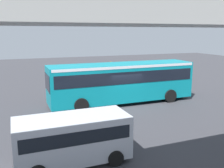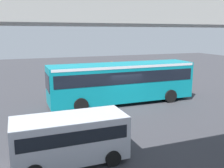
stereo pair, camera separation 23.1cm
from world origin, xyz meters
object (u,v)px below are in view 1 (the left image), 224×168
Objects in this scene: traffic_sign at (112,72)px; parked_van at (73,136)px; city_bus at (122,80)px; pedestrian at (75,90)px.

parked_van is at bearing 61.54° from traffic_sign.
city_bus reaches higher than parked_van.
parked_van is at bearing 53.80° from city_bus.
city_bus is 4.06m from pedestrian.
traffic_sign is at bearing -100.19° from city_bus.
pedestrian is 4.56m from traffic_sign.
city_bus is 4.21m from traffic_sign.
parked_van reaches higher than pedestrian.
pedestrian is (-2.54, -10.13, -0.30)m from parked_van.
traffic_sign reaches higher than parked_van.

